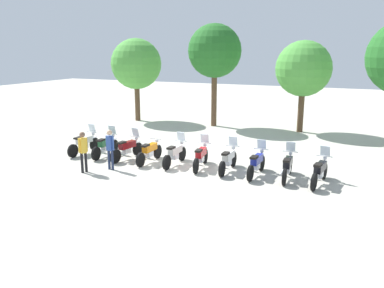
# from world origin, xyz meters

# --- Properties ---
(ground_plane) EXTENTS (80.00, 80.00, 0.00)m
(ground_plane) POSITION_xyz_m (0.00, 0.00, 0.00)
(ground_plane) COLOR #BCB7A8
(motorcycle_0) EXTENTS (0.62, 2.19, 1.37)m
(motorcycle_0) POSITION_xyz_m (-5.49, -0.00, 0.52)
(motorcycle_0) COLOR black
(motorcycle_0) RESTS_ON ground_plane
(motorcycle_1) EXTENTS (0.62, 2.19, 1.37)m
(motorcycle_1) POSITION_xyz_m (-4.28, 0.05, 0.52)
(motorcycle_1) COLOR black
(motorcycle_1) RESTS_ON ground_plane
(motorcycle_2) EXTENTS (0.67, 2.18, 1.37)m
(motorcycle_2) POSITION_xyz_m (-3.05, 0.01, 0.52)
(motorcycle_2) COLOR black
(motorcycle_2) RESTS_ON ground_plane
(motorcycle_3) EXTENTS (0.62, 2.19, 0.99)m
(motorcycle_3) POSITION_xyz_m (-1.83, -0.05, 0.50)
(motorcycle_3) COLOR black
(motorcycle_3) RESTS_ON ground_plane
(motorcycle_4) EXTENTS (0.62, 2.19, 1.37)m
(motorcycle_4) POSITION_xyz_m (-0.61, 0.05, 0.52)
(motorcycle_4) COLOR black
(motorcycle_4) RESTS_ON ground_plane
(motorcycle_5) EXTENTS (0.62, 2.18, 1.37)m
(motorcycle_5) POSITION_xyz_m (0.60, 0.08, 0.52)
(motorcycle_5) COLOR black
(motorcycle_5) RESTS_ON ground_plane
(motorcycle_6) EXTENTS (0.62, 2.19, 1.37)m
(motorcycle_6) POSITION_xyz_m (1.83, 0.09, 0.52)
(motorcycle_6) COLOR black
(motorcycle_6) RESTS_ON ground_plane
(motorcycle_7) EXTENTS (0.62, 2.19, 1.37)m
(motorcycle_7) POSITION_xyz_m (3.05, 0.01, 0.52)
(motorcycle_7) COLOR black
(motorcycle_7) RESTS_ON ground_plane
(motorcycle_8) EXTENTS (0.62, 2.19, 1.37)m
(motorcycle_8) POSITION_xyz_m (4.27, 0.08, 0.52)
(motorcycle_8) COLOR black
(motorcycle_8) RESTS_ON ground_plane
(motorcycle_9) EXTENTS (0.66, 2.18, 1.37)m
(motorcycle_9) POSITION_xyz_m (5.50, -0.08, 0.52)
(motorcycle_9) COLOR black
(motorcycle_9) RESTS_ON ground_plane
(person_0) EXTENTS (0.40, 0.23, 1.71)m
(person_0) POSITION_xyz_m (-2.79, -1.67, 1.00)
(person_0) COLOR #232D4C
(person_0) RESTS_ON ground_plane
(person_1) EXTENTS (0.30, 0.39, 1.71)m
(person_1) POSITION_xyz_m (-3.57, -2.45, 1.00)
(person_1) COLOR black
(person_1) RESTS_ON ground_plane
(tree_0) EXTENTS (3.48, 3.48, 5.70)m
(tree_0) POSITION_xyz_m (-7.97, 9.00, 3.94)
(tree_0) COLOR brown
(tree_0) RESTS_ON ground_plane
(tree_1) EXTENTS (3.41, 3.41, 6.56)m
(tree_1) POSITION_xyz_m (-2.28, 9.26, 4.82)
(tree_1) COLOR brown
(tree_1) RESTS_ON ground_plane
(tree_2) EXTENTS (3.31, 3.31, 5.49)m
(tree_2) POSITION_xyz_m (3.26, 9.57, 3.81)
(tree_2) COLOR brown
(tree_2) RESTS_ON ground_plane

